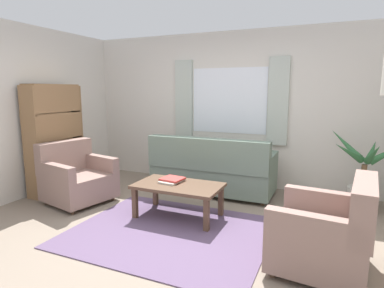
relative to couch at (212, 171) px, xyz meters
name	(u,v)px	position (x,y,z in m)	size (l,w,h in m)	color
ground_plane	(170,232)	(0.06, -1.56, -0.37)	(6.24, 6.24, 0.00)	gray
wall_back	(230,109)	(0.06, 0.70, 0.93)	(5.32, 0.12, 2.60)	silver
wall_left	(3,113)	(-2.60, -1.56, 0.93)	(0.12, 4.40, 2.60)	silver
window_with_curtains	(228,101)	(0.06, 0.62, 1.08)	(1.98, 0.07, 1.40)	white
area_rug	(170,232)	(0.06, -1.56, -0.36)	(2.23, 1.82, 0.01)	#604C6B
couch	(212,171)	(0.00, 0.00, 0.00)	(1.90, 0.82, 0.92)	slate
armchair_left	(76,178)	(-1.69, -1.16, -0.01)	(0.98, 1.00, 0.88)	gray
armchair_right	(327,233)	(1.72, -1.68, -0.01)	(0.90, 0.91, 0.88)	gray
coffee_table	(178,189)	(-0.05, -1.10, 0.01)	(1.10, 0.64, 0.44)	brown
book_stack_on_table	(172,180)	(-0.18, -1.03, 0.10)	(0.30, 0.35, 0.05)	beige
potted_plant	(363,180)	(2.13, 0.12, 0.06)	(1.08, 1.06, 1.09)	#B7B2A8
bookshelf	(58,145)	(-2.29, -0.91, 0.40)	(0.30, 0.94, 1.72)	olive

